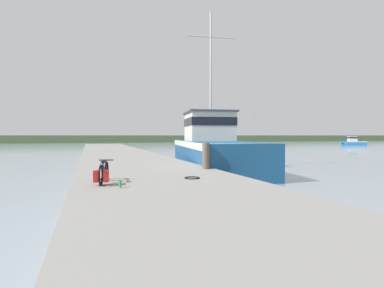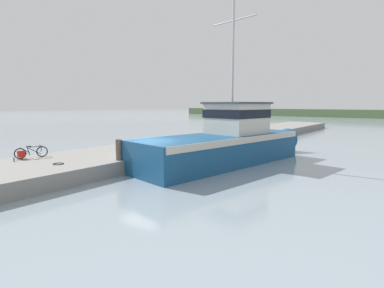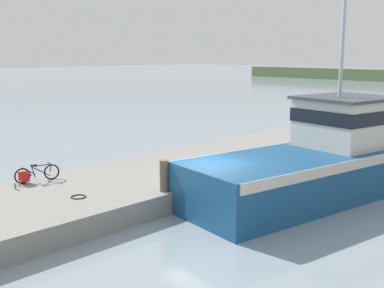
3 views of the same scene
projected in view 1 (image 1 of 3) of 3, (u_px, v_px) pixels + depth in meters
The scene contains 9 objects.
ground_plane at pixel (220, 182), 14.36m from camera, with size 320.00×320.00×0.00m, color #84939E.
dock_pier at pixel (145, 177), 13.17m from camera, with size 5.71×80.00×0.78m, color gray.
far_shoreline at pixel (200, 139), 102.08m from camera, with size 180.00×5.00×2.25m, color #567047.
fishing_boat_main at pixel (212, 148), 19.94m from camera, with size 5.58×14.37×10.50m.
boat_orange_near at pixel (354, 142), 66.14m from camera, with size 5.21×3.83×2.22m.
bicycle_touring at pixel (103, 173), 8.97m from camera, with size 0.64×1.69×0.68m.
mooring_post at pixel (206, 156), 12.98m from camera, with size 0.31×0.31×1.13m, color brown.
hose_coil at pixel (192, 178), 10.08m from camera, with size 0.52×0.52×0.04m, color black.
water_bottle_on_curb at pixel (120, 184), 8.27m from camera, with size 0.07×0.07×0.22m, color green.
Camera 1 is at (-5.95, -13.08, 2.22)m, focal length 28.00 mm.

